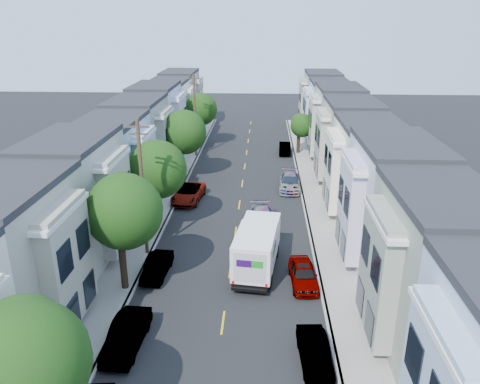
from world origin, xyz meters
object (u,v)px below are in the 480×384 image
object	(u,v)px
tree_a	(22,365)
parked_left_c	(157,267)
tree_d	(183,132)
tree_c	(156,170)
lead_sedan	(262,220)
parked_left_d	(188,193)
parked_right_b	(303,274)
parked_right_d	(285,148)
parked_right_a	(314,353)
tree_b	(123,212)
utility_pole_near	(142,189)
tree_far_r	(301,126)
parked_right_c	(290,182)
fedex_truck	(257,247)
parked_left_b	(127,335)
tree_e	(200,109)

from	to	relation	value
tree_a	parked_left_c	bearing A→B (deg)	84.50
tree_d	tree_c	bearing A→B (deg)	-90.00
tree_a	lead_sedan	world-z (taller)	tree_a
parked_left_d	parked_right_b	xyz separation A→B (m)	(9.80, -14.41, -0.02)
parked_left_d	parked_right_d	world-z (taller)	parked_left_d
parked_right_a	tree_c	bearing A→B (deg)	122.03
tree_b	utility_pole_near	bearing A→B (deg)	89.97
tree_b	tree_far_r	world-z (taller)	tree_b
tree_d	parked_left_d	world-z (taller)	tree_d
tree_b	parked_right_c	distance (m)	22.80
lead_sedan	parked_left_d	world-z (taller)	lead_sedan
fedex_truck	parked_right_c	size ratio (longest dim) A/B	1.34
tree_b	fedex_truck	world-z (taller)	tree_b
fedex_truck	parked_right_d	world-z (taller)	fedex_truck
tree_c	parked_left_b	distance (m)	15.46
parked_left_c	parked_right_b	bearing A→B (deg)	-0.17
parked_right_b	parked_right_c	size ratio (longest dim) A/B	0.89
tree_d	lead_sedan	world-z (taller)	tree_d
lead_sedan	parked_right_b	size ratio (longest dim) A/B	1.14
lead_sedan	utility_pole_near	bearing A→B (deg)	-153.85
lead_sedan	parked_right_b	distance (m)	8.97
tree_b	tree_c	world-z (taller)	tree_b
utility_pole_near	parked_left_c	bearing A→B (deg)	-64.51
tree_d	parked_left_b	world-z (taller)	tree_d
parked_left_d	parked_right_d	size ratio (longest dim) A/B	1.29
parked_right_a	parked_right_b	distance (m)	7.57
tree_far_r	utility_pole_near	size ratio (longest dim) A/B	0.52
tree_a	parked_right_d	xyz separation A→B (m)	(11.20, 45.28, -4.23)
tree_c	parked_right_d	xyz separation A→B (m)	(11.20, 23.38, -4.47)
fedex_truck	parked_left_b	world-z (taller)	fedex_truck
utility_pole_near	parked_right_b	xyz separation A→B (m)	(11.20, -3.56, -4.43)
parked_left_d	parked_right_d	xyz separation A→B (m)	(9.80, 16.95, -0.05)
parked_right_a	parked_right_b	xyz separation A→B (m)	(0.00, 7.56, 0.06)
tree_c	tree_far_r	xyz separation A→B (m)	(13.20, 23.48, -1.54)
tree_far_r	parked_right_c	size ratio (longest dim) A/B	1.04
utility_pole_near	tree_a	bearing A→B (deg)	-90.01
tree_c	parked_right_a	distance (m)	19.68
fedex_truck	parked_right_c	bearing A→B (deg)	86.50
fedex_truck	parked_left_b	xyz separation A→B (m)	(-6.74, -8.47, -1.04)
tree_c	parked_right_c	world-z (taller)	tree_c
parked_right_b	utility_pole_near	bearing A→B (deg)	158.73
parked_right_b	parked_left_c	bearing A→B (deg)	172.72
lead_sedan	tree_a	bearing A→B (deg)	-114.99
tree_e	parked_left_d	distance (m)	20.65
tree_far_r	parked_left_c	xyz separation A→B (m)	(-11.79, -30.83, -2.97)
parked_right_d	utility_pole_near	bearing A→B (deg)	-109.98
tree_d	fedex_truck	size ratio (longest dim) A/B	1.13
tree_b	parked_right_b	xyz separation A→B (m)	(11.20, 1.21, -4.72)
parked_left_b	parked_right_c	world-z (taller)	parked_right_c
tree_c	tree_far_r	distance (m)	26.98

